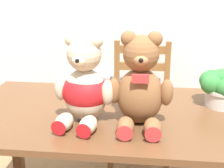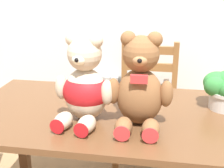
% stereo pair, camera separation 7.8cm
% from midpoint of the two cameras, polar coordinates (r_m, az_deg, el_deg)
% --- Properties ---
extents(radiator, '(0.63, 0.10, 0.56)m').
position_cam_midpoint_polar(radiator, '(2.68, 1.42, -5.10)').
color(radiator, beige).
rests_on(radiator, ground_plane).
extents(dining_table, '(1.49, 0.81, 0.71)m').
position_cam_midpoint_polar(dining_table, '(1.60, 2.02, -8.09)').
color(dining_table, brown).
rests_on(dining_table, ground_plane).
extents(wooden_chair_behind, '(0.42, 0.45, 0.90)m').
position_cam_midpoint_polar(wooden_chair_behind, '(2.31, 7.37, -3.78)').
color(wooden_chair_behind, brown).
rests_on(wooden_chair_behind, ground_plane).
extents(teddy_bear_left, '(0.29, 0.31, 0.41)m').
position_cam_midpoint_polar(teddy_bear_left, '(1.42, -3.46, -0.51)').
color(teddy_bear_left, beige).
rests_on(teddy_bear_left, dining_table).
extents(teddy_bear_right, '(0.29, 0.29, 0.42)m').
position_cam_midpoint_polar(teddy_bear_right, '(1.38, 6.73, -0.45)').
color(teddy_bear_right, brown).
rests_on(teddy_bear_right, dining_table).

